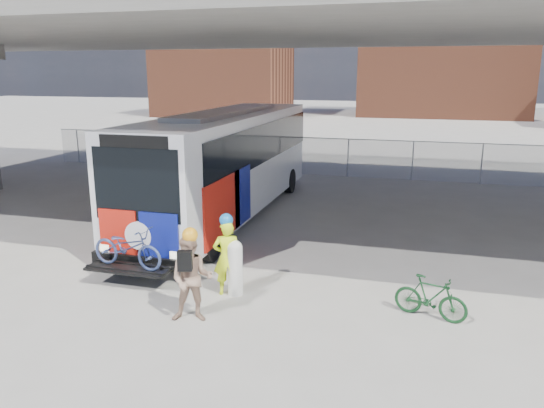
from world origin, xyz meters
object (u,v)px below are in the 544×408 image
at_px(bollard, 235,266).
at_px(bike_parked, 431,297).
at_px(bus, 227,156).
at_px(cyclist_tan, 192,277).
at_px(cyclist_hivis, 227,256).

distance_m(bollard, bike_parked, 4.24).
height_order(bus, bike_parked, bus).
height_order(bus, cyclist_tan, bus).
bearing_deg(cyclist_hivis, bike_parked, 157.90).
xyz_separation_m(cyclist_tan, bike_parked, (4.63, 1.44, -0.48)).
xyz_separation_m(cyclist_hivis, cyclist_tan, (-0.20, -1.45, 0.02)).
bearing_deg(cyclist_tan, bus, 89.82).
distance_m(cyclist_tan, bike_parked, 4.87).
bearing_deg(bus, cyclist_tan, -74.44).
bearing_deg(bollard, cyclist_hivis, -180.00).
bearing_deg(cyclist_hivis, cyclist_tan, 59.99).
bearing_deg(bollard, cyclist_tan, -105.23).
height_order(bollard, bike_parked, bollard).
bearing_deg(cyclist_tan, cyclist_hivis, 66.24).
xyz_separation_m(bollard, bike_parked, (4.23, -0.01, -0.24)).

